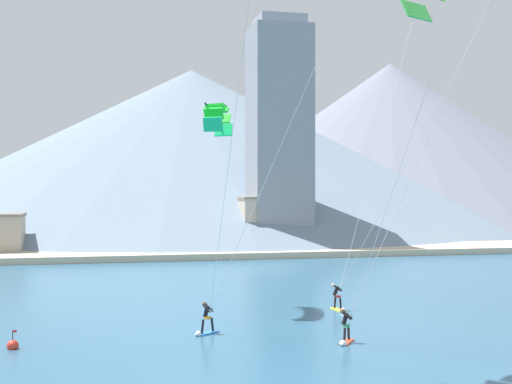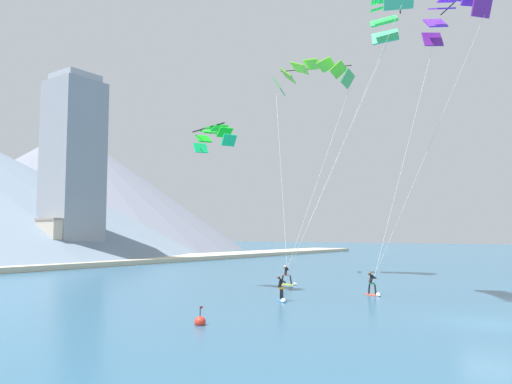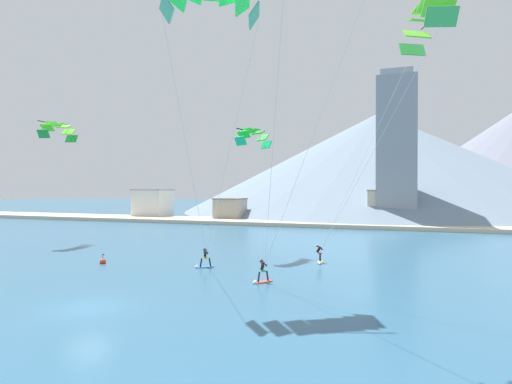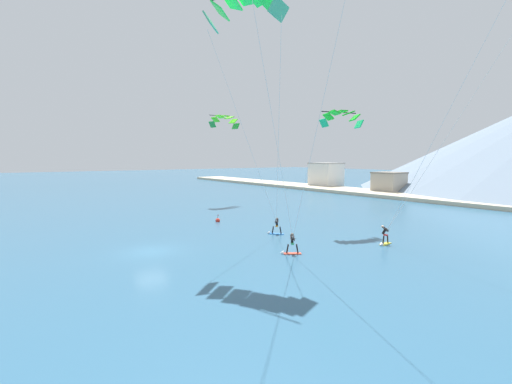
% 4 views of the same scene
% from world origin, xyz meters
% --- Properties ---
extents(ground_plane, '(400.00, 400.00, 0.00)m').
position_xyz_m(ground_plane, '(0.00, 0.00, 0.00)').
color(ground_plane, '#2D5B7A').
extents(kitesurfer_near_lead, '(1.31, 1.66, 1.76)m').
position_xyz_m(kitesurfer_near_lead, '(7.42, 8.87, 0.53)').
color(kitesurfer_near_lead, '#E54C33').
rests_on(kitesurfer_near_lead, ground).
extents(kitesurfer_near_trail, '(1.57, 1.44, 1.75)m').
position_xyz_m(kitesurfer_near_trail, '(1.01, 12.55, 0.52)').
color(kitesurfer_near_trail, '#337FDB').
rests_on(kitesurfer_near_trail, ground).
extents(kitesurfer_mid_center, '(0.73, 1.77, 1.77)m').
position_xyz_m(kitesurfer_mid_center, '(10.19, 17.72, 0.55)').
color(kitesurfer_mid_center, yellow).
rests_on(kitesurfer_mid_center, ground).
extents(parafoil_kite_near_trail, '(6.70, 8.73, 19.23)m').
position_xyz_m(parafoil_kite_near_trail, '(4.69, 6.33, 19.49)').
color(parafoil_kite_near_trail, '#42B67F').
extents(parafoil_kite_mid_center, '(11.56, 8.81, 21.48)m').
position_xyz_m(parafoil_kite_mid_center, '(19.32, 20.18, 21.61)').
color(parafoil_kite_mid_center, green).
extents(parafoil_kite_distant_high_outer, '(2.64, 4.96, 1.84)m').
position_xyz_m(parafoil_kite_distant_high_outer, '(2.99, 20.15, 12.20)').
color(parafoil_kite_distant_high_outer, '#16CB70').
extents(parafoil_kite_distant_low_drift, '(2.06, 5.66, 2.21)m').
position_xyz_m(parafoil_kite_distant_low_drift, '(-23.73, 21.54, 14.31)').
color(parafoil_kite_distant_low_drift, '#1C8D30').
extents(race_marker_buoy, '(0.56, 0.56, 1.02)m').
position_xyz_m(race_marker_buoy, '(-8.38, 11.24, 0.16)').
color(race_marker_buoy, red).
rests_on(race_marker_buoy, ground).
extents(shoreline_strip, '(180.00, 10.00, 0.70)m').
position_xyz_m(shoreline_strip, '(0.00, 54.18, 0.35)').
color(shoreline_strip, beige).
rests_on(shoreline_strip, ground).
extents(shore_building_harbour_front, '(5.72, 5.78, 4.78)m').
position_xyz_m(shore_building_harbour_front, '(-15.07, 57.92, 2.40)').
color(shore_building_harbour_front, '#A89E8E').
rests_on(shore_building_harbour_front, ground).
extents(shore_building_promenade_mid, '(7.48, 6.54, 6.62)m').
position_xyz_m(shore_building_promenade_mid, '(-34.20, 58.90, 3.32)').
color(shore_building_promenade_mid, silver).
rests_on(shore_building_promenade_mid, ground).
extents(shore_building_quay_east, '(5.63, 4.70, 6.56)m').
position_xyz_m(shore_building_quay_east, '(15.10, 58.72, 3.29)').
color(shore_building_quay_east, beige).
rests_on(shore_building_quay_east, ground).
extents(highrise_tower, '(7.00, 7.00, 28.32)m').
position_xyz_m(highrise_tower, '(17.32, 59.73, 13.95)').
color(highrise_tower, gray).
rests_on(highrise_tower, ground).
extents(mountain_peak_west_ridge, '(115.22, 115.22, 29.31)m').
position_xyz_m(mountain_peak_west_ridge, '(12.83, 107.00, 14.66)').
color(mountain_peak_west_ridge, gray).
rests_on(mountain_peak_west_ridge, ground).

